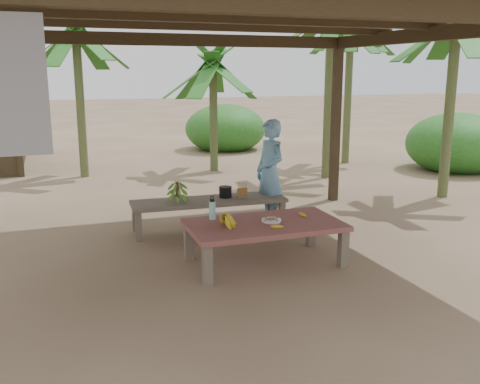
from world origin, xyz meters
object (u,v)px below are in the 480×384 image
object	(u,v)px
cooking_pot	(225,192)
ripe_banana_bunch	(223,220)
plate	(271,220)
water_flask	(212,210)
work_table	(265,228)
bench	(209,203)
woman	(270,172)

from	to	relation	value
cooking_pot	ripe_banana_bunch	bearing A→B (deg)	-109.13
plate	water_flask	world-z (taller)	water_flask
plate	work_table	bearing A→B (deg)	179.64
work_table	plate	xyz separation A→B (m)	(0.09, -0.00, 0.08)
bench	ripe_banana_bunch	bearing A→B (deg)	-97.54
bench	cooking_pot	size ratio (longest dim) A/B	12.42
plate	cooking_pot	distance (m)	1.59
plate	cooking_pot	size ratio (longest dim) A/B	1.31
work_table	cooking_pot	xyz separation A→B (m)	(0.04, 1.58, 0.09)
water_flask	woman	size ratio (longest dim) A/B	0.18
bench	cooking_pot	bearing A→B (deg)	13.35
work_table	plate	size ratio (longest dim) A/B	7.71
work_table	water_flask	distance (m)	0.66
work_table	ripe_banana_bunch	world-z (taller)	ripe_banana_bunch
work_table	bench	bearing A→B (deg)	99.10
work_table	water_flask	xyz separation A→B (m)	(-0.53, 0.35, 0.19)
bench	ripe_banana_bunch	xyz separation A→B (m)	(-0.29, -1.54, 0.19)
cooking_pot	work_table	bearing A→B (deg)	-91.39
cooking_pot	plate	bearing A→B (deg)	-88.30
plate	woman	size ratio (longest dim) A/B	0.15
plate	woman	xyz separation A→B (m)	(0.64, 1.57, 0.26)
cooking_pot	woman	xyz separation A→B (m)	(0.69, -0.01, 0.25)
plate	water_flask	size ratio (longest dim) A/B	0.82
ripe_banana_bunch	cooking_pot	world-z (taller)	ripe_banana_bunch
bench	ripe_banana_bunch	world-z (taller)	ripe_banana_bunch
work_table	woman	bearing A→B (deg)	65.87
water_flask	bench	bearing A→B (deg)	75.34
ripe_banana_bunch	water_flask	xyz separation A→B (m)	(-0.02, 0.35, 0.04)
bench	water_flask	distance (m)	1.25
water_flask	woman	distance (m)	1.77
work_table	woman	distance (m)	1.77
cooking_pot	woman	size ratio (longest dim) A/B	0.12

